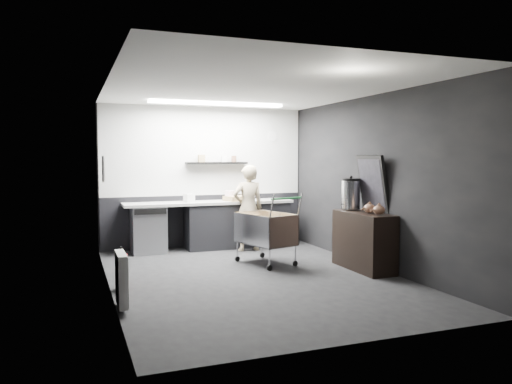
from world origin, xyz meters
name	(u,v)px	position (x,y,z in m)	size (l,w,h in m)	color
floor	(254,277)	(0.00, 0.00, 0.00)	(5.50, 5.50, 0.00)	black
ceiling	(254,88)	(0.00, 0.00, 2.70)	(5.50, 5.50, 0.00)	white
wall_back	(205,177)	(0.00, 2.75, 1.35)	(5.50, 5.50, 0.00)	black
wall_front	(358,199)	(0.00, -2.75, 1.35)	(5.50, 5.50, 0.00)	black
wall_left	(108,187)	(-2.00, 0.00, 1.35)	(5.50, 5.50, 0.00)	black
wall_right	(373,182)	(2.00, 0.00, 1.35)	(5.50, 5.50, 0.00)	black
kitchen_wall_panel	(205,151)	(0.00, 2.73, 1.85)	(3.95, 0.02, 1.70)	beige
dado_panel	(206,220)	(0.00, 2.73, 0.50)	(3.95, 0.02, 1.00)	black
floating_shelf	(217,163)	(0.20, 2.62, 1.62)	(1.20, 0.22, 0.04)	black
wall_clock	(272,137)	(1.40, 2.72, 2.15)	(0.20, 0.20, 0.03)	silver
poster	(103,169)	(-1.98, 1.30, 1.55)	(0.02, 0.30, 0.40)	white
poster_red_band	(103,165)	(-1.98, 1.30, 1.62)	(0.01, 0.22, 0.10)	red
radiator	(121,279)	(-1.94, -0.90, 0.35)	(0.10, 0.50, 0.60)	silver
ceiling_strip	(217,104)	(0.00, 1.85, 2.67)	(2.40, 0.20, 0.04)	white
prep_counter	(217,224)	(0.14, 2.42, 0.46)	(3.20, 0.61, 0.90)	black
person	(248,208)	(0.61, 1.97, 0.80)	(0.58, 0.38, 1.59)	beige
shopping_cart	(265,231)	(0.49, 0.79, 0.53)	(0.88, 1.18, 1.12)	silver
sideboard	(363,233)	(1.77, -0.09, 0.56)	(0.50, 1.18, 1.76)	black
fire_extinguisher	(122,269)	(-1.85, 0.02, 0.26)	(0.16, 0.16, 0.53)	#B90C0E
cardboard_box	(237,198)	(0.54, 2.37, 0.95)	(0.46, 0.35, 0.09)	olive
pink_tub	(230,196)	(0.40, 2.42, 1.00)	(0.19, 0.19, 0.19)	white
white_container	(189,198)	(-0.40, 2.37, 0.98)	(0.17, 0.14, 0.15)	silver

